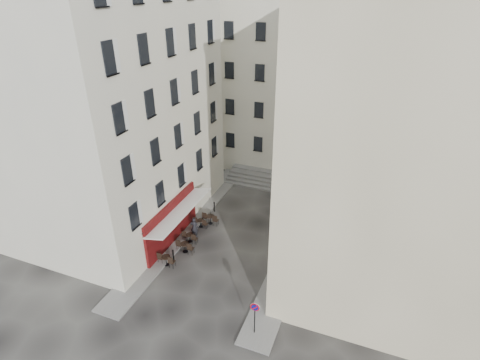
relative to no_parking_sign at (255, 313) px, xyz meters
The scene contains 18 objects.
ground 6.71m from the no_parking_sign, 131.11° to the left, with size 90.00×90.00×0.00m, color black.
sidewalk_left 12.60m from the no_parking_sign, 134.60° to the left, with size 2.00×22.00×0.12m, color slate.
sidewalk_right 8.07m from the no_parking_sign, 88.38° to the left, with size 2.00×18.00×0.12m, color slate.
building_left 18.85m from the no_parking_sign, 151.87° to the left, with size 12.20×16.20×20.60m.
building_right 12.95m from the no_parking_sign, 53.46° to the left, with size 12.20×14.20×18.60m.
building_back 25.64m from the no_parking_sign, 102.45° to the left, with size 18.20×10.20×18.60m.
cafe_storefront 10.42m from the no_parking_sign, 145.52° to the left, with size 1.74×7.30×3.50m.
stone_steps 18.04m from the no_parking_sign, 103.75° to the left, with size 9.00×3.15×0.80m.
bollard_near 8.55m from the no_parking_sign, 152.61° to the left, with size 0.12×0.12×0.98m.
bollard_mid 10.62m from the no_parking_sign, 135.48° to the left, with size 0.12×0.12×0.98m.
bollard_far 13.30m from the no_parking_sign, 124.62° to the left, with size 0.12×0.12×0.98m.
no_parking_sign is the anchor object (origin of this frame).
bistro_table_a 8.50m from the no_parking_sign, 156.84° to the left, with size 1.35×0.63×0.95m.
bistro_table_b 8.88m from the no_parking_sign, 144.86° to the left, with size 1.40×0.66×0.99m.
bistro_table_c 9.83m from the no_parking_sign, 139.79° to the left, with size 1.26×0.59×0.88m.
bistro_table_d 11.36m from the no_parking_sign, 132.12° to the left, with size 1.22×0.57×0.86m.
bistro_table_e 11.54m from the no_parking_sign, 127.70° to the left, with size 1.40×0.66×0.99m.
pedestrian 10.26m from the no_parking_sign, 136.59° to the left, with size 0.64×0.42×1.76m, color black.
Camera 1 is at (8.86, -18.96, 17.82)m, focal length 28.00 mm.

